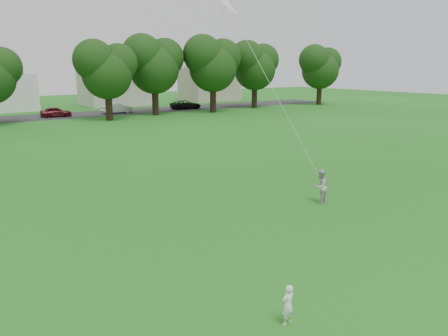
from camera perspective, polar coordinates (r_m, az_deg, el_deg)
ground at (r=13.02m, az=5.27°, el=-11.55°), size 160.00×160.00×0.00m
street at (r=51.85m, az=-26.33°, el=5.75°), size 90.00×7.00×0.01m
toddler at (r=9.86m, az=8.34°, el=-17.26°), size 0.34×0.23×0.92m
older_boy at (r=18.09m, az=12.46°, el=-2.36°), size 0.83×0.76×1.39m
kite at (r=17.51m, az=6.73°, el=9.58°), size 1.84×1.80×7.75m
tree_row at (r=45.83m, az=-24.42°, el=12.83°), size 82.13×8.71×10.59m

